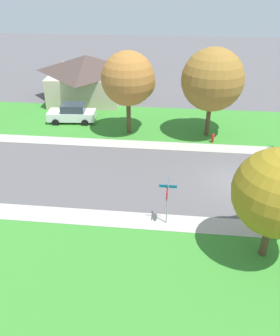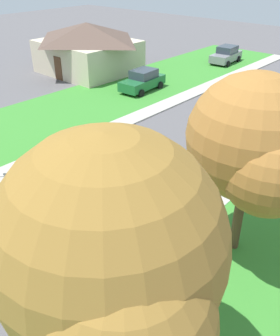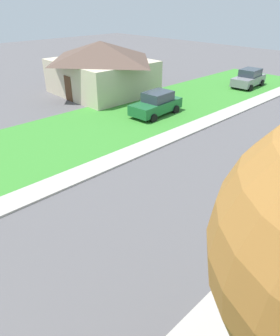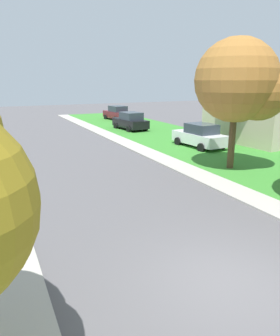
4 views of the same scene
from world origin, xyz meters
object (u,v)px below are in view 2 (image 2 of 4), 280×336
Objects in this scene: tree_corner_large at (113,260)px; tree_sidewalk_mid at (256,146)px; car_grey_near_corner at (226,55)px; house_left_setback at (88,47)px; car_green_behind_trees at (143,81)px.

tree_sidewalk_mid is at bearing 91.75° from tree_corner_large.
house_left_setback is (-8.32, -11.89, 1.50)m from car_grey_near_corner.
tree_sidewalk_mid reaches higher than car_grey_near_corner.
tree_corner_large is 0.79× the size of house_left_setback.
house_left_setback is (-23.33, 13.24, -2.21)m from tree_sidewalk_mid.
tree_corner_large is (15.21, -31.80, 3.75)m from car_grey_near_corner.
house_left_setback is at bearing 150.43° from tree_sidewalk_mid.
tree_corner_large reaches higher than house_left_setback.
tree_corner_large is at bearing -50.32° from car_green_behind_trees.
tree_corner_large reaches higher than car_green_behind_trees.
tree_corner_large is 30.91m from house_left_setback.
car_grey_near_corner is at bearing 55.03° from house_left_setback.
house_left_setback is (-23.53, 19.91, -2.25)m from tree_corner_large.
car_grey_near_corner is 29.51m from tree_sidewalk_mid.
car_grey_near_corner is 0.64× the size of tree_sidewalk_mid.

